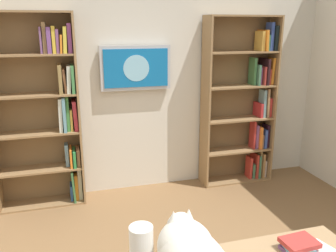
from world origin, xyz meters
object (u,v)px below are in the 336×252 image
(bookshelf_right, at_px, (46,110))
(desk_book_stack, at_px, (298,245))
(wall_mounted_tv, at_px, (136,68))
(bookshelf_left, at_px, (245,104))

(bookshelf_right, bearing_deg, desk_book_stack, 118.81)
(wall_mounted_tv, bearing_deg, desk_book_stack, 98.32)
(bookshelf_right, bearing_deg, bookshelf_left, 179.96)
(bookshelf_left, relative_size, desk_book_stack, 10.66)
(desk_book_stack, bearing_deg, bookshelf_right, -61.19)
(wall_mounted_tv, bearing_deg, bookshelf_left, 176.41)
(bookshelf_right, xyz_separation_m, wall_mounted_tv, (-0.96, -0.08, 0.39))
(bookshelf_left, distance_m, wall_mounted_tv, 1.40)
(bookshelf_right, relative_size, wall_mounted_tv, 2.60)
(bookshelf_left, relative_size, bookshelf_right, 0.99)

